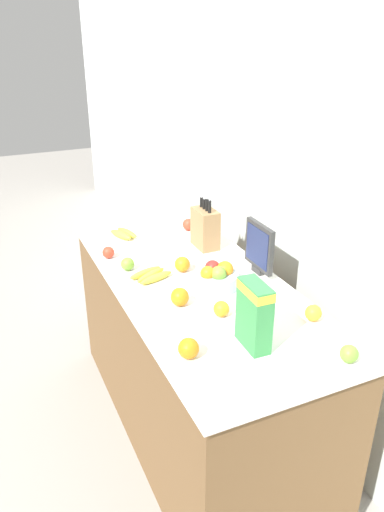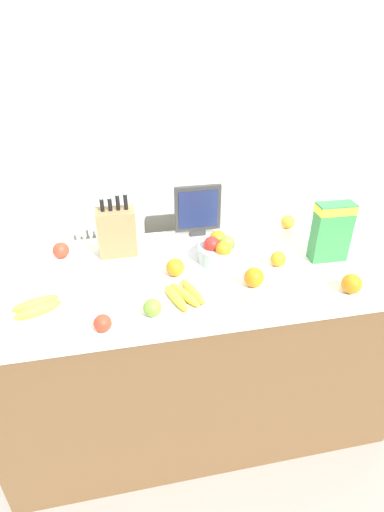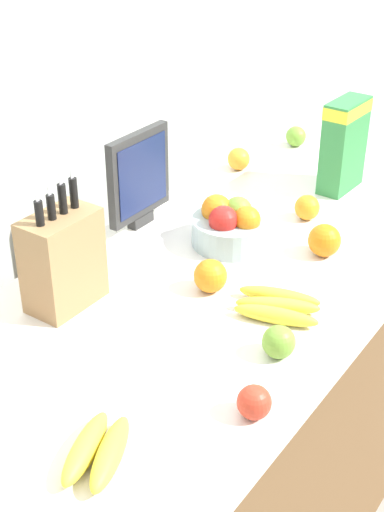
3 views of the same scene
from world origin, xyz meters
name	(u,v)px [view 1 (image 1 of 3)]	position (x,y,z in m)	size (l,w,h in m)	color
ground_plane	(194,424)	(0.00, 0.00, 0.00)	(14.00, 14.00, 0.00)	gray
wall_back	(303,192)	(0.00, 0.60, 1.30)	(9.00, 0.06, 2.60)	silver
counter	(194,357)	(0.00, 0.00, 0.47)	(1.84, 0.78, 0.94)	brown
knife_block	(205,228)	(-0.33, 0.22, 1.05)	(0.17, 0.10, 0.33)	#937047
small_monitor	(259,247)	(0.07, 0.32, 1.08)	(0.23, 0.03, 0.26)	#2D2D2D
cereal_box	(254,313)	(0.59, -0.02, 1.08)	(0.17, 0.08, 0.27)	#338442
fruit_bowl	(217,277)	(0.11, 0.06, 0.99)	(0.21, 0.21, 0.12)	#99B2B7
banana_bunch_left	(151,275)	(-0.10, -0.19, 0.95)	(0.16, 0.22, 0.04)	yellow
banana_bunch_right	(124,234)	(-0.65, -0.16, 0.96)	(0.19, 0.14, 0.04)	yellow
apple_rightmost	(189,225)	(-0.59, 0.23, 0.97)	(0.07, 0.07, 0.07)	red
apple_rear	(128,264)	(-0.23, -0.27, 0.97)	(0.07, 0.07, 0.07)	#6B9E33
apple_middle	(349,354)	(0.83, 0.25, 0.97)	(0.07, 0.07, 0.07)	#6B9E33
apple_near_bananas	(108,252)	(-0.41, -0.32, 0.97)	(0.06, 0.06, 0.06)	red
orange_back_center	(189,348)	(0.56, -0.28, 0.98)	(0.08, 0.08, 0.08)	orange
orange_mid_right	(180,297)	(0.20, -0.16, 0.98)	(0.08, 0.08, 0.08)	orange
orange_mid_left	(182,264)	(-0.11, -0.02, 0.97)	(0.08, 0.08, 0.08)	orange
orange_near_bowl	(221,309)	(0.35, -0.04, 0.97)	(0.07, 0.07, 0.07)	orange
orange_front_left	(313,313)	(0.54, 0.30, 0.97)	(0.07, 0.07, 0.07)	orange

